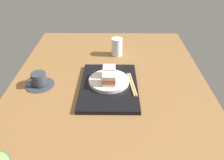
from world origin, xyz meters
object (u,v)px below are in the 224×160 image
object	(u,v)px
chopsticks_pair	(132,84)
drinking_glass	(117,47)
sandwich_plate	(109,81)
sandwich_near	(109,79)
sandwich_far	(109,71)
coffee_cup	(39,81)

from	to	relation	value
chopsticks_pair	drinking_glass	distance (cm)	36.93
sandwich_plate	chopsticks_pair	distance (cm)	11.25
sandwich_near	sandwich_far	size ratio (longest dim) A/B	1.03
coffee_cup	sandwich_far	bearing A→B (deg)	-84.15
chopsticks_pair	sandwich_far	bearing A→B (deg)	64.47
coffee_cup	drinking_glass	distance (cm)	51.94
sandwich_plate	sandwich_far	bearing A→B (deg)	0.42
sandwich_far	chopsticks_pair	bearing A→B (deg)	-115.53
drinking_glass	sandwich_plate	bearing A→B (deg)	173.40
chopsticks_pair	sandwich_near	bearing A→B (deg)	100.31
sandwich_plate	chopsticks_pair	bearing A→B (deg)	-98.46
sandwich_near	drinking_glass	xyz separation A→B (cm)	(38.11, -3.96, -1.05)
chopsticks_pair	coffee_cup	xyz separation A→B (cm)	(1.74, 46.00, 0.61)
sandwich_near	drinking_glass	world-z (taller)	drinking_glass
chopsticks_pair	coffee_cup	distance (cm)	46.03
sandwich_far	drinking_glass	xyz separation A→B (cm)	(30.78, -4.01, -0.89)
sandwich_far	coffee_cup	bearing A→B (deg)	95.85
sandwich_near	sandwich_far	distance (cm)	7.34
sandwich_plate	coffee_cup	size ratio (longest dim) A/B	1.42
sandwich_plate	sandwich_far	distance (cm)	5.05
sandwich_near	coffee_cup	bearing A→B (deg)	83.85
sandwich_plate	drinking_glass	distance (cm)	34.77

